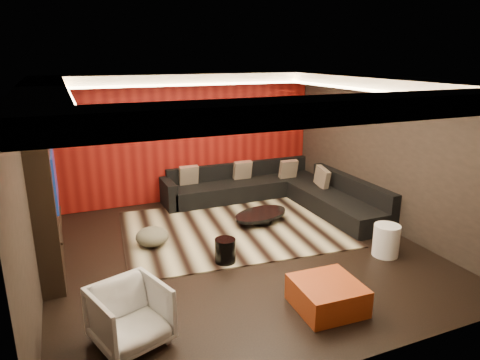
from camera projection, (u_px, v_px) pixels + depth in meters
name	position (u px, v px, depth m)	size (l,w,h in m)	color
floor	(237.00, 251.00, 7.21)	(6.00, 6.00, 0.02)	black
ceiling	(237.00, 80.00, 6.41)	(6.00, 6.00, 0.02)	silver
wall_back	(185.00, 138.00, 9.47)	(6.00, 0.02, 2.80)	black
wall_left	(29.00, 194.00, 5.69)	(0.02, 6.00, 2.80)	black
wall_right	(387.00, 154.00, 7.94)	(0.02, 6.00, 2.80)	black
red_feature_wall	(186.00, 138.00, 9.43)	(5.98, 0.05, 2.78)	#6B0C0A
soffit_back	(187.00, 79.00, 8.83)	(6.00, 0.60, 0.22)	silver
soffit_front	(346.00, 109.00, 4.06)	(6.00, 0.60, 0.22)	silver
soffit_left	(42.00, 95.00, 5.44)	(0.60, 4.80, 0.22)	silver
soffit_right	(380.00, 84.00, 7.46)	(0.60, 4.80, 0.22)	silver
cove_back	(192.00, 85.00, 8.56)	(4.80, 0.08, 0.04)	#FFD899
cove_front	(325.00, 114.00, 4.39)	(4.80, 0.08, 0.04)	#FFD899
cove_left	(71.00, 101.00, 5.59)	(0.08, 4.80, 0.04)	#FFD899
cove_right	(364.00, 90.00, 7.35)	(0.08, 4.80, 0.04)	#FFD899
tv_surround	(45.00, 200.00, 6.36)	(0.30, 2.00, 2.20)	black
tv_screen	(54.00, 176.00, 6.32)	(0.04, 1.30, 0.80)	black
tv_shelf	(60.00, 223.00, 6.53)	(0.04, 1.60, 0.04)	black
rug	(232.00, 228.00, 8.11)	(4.00, 3.00, 0.02)	#BDB38A
coffee_table	(261.00, 217.00, 8.35)	(1.17, 1.17, 0.20)	black
drum_stool	(225.00, 251.00, 6.74)	(0.33, 0.33, 0.39)	black
striped_pouf	(152.00, 237.00, 7.34)	(0.56, 0.56, 0.31)	#B8B38E
white_side_table	(386.00, 240.00, 6.98)	(0.42, 0.42, 0.53)	white
orange_ottoman	(327.00, 295.00, 5.55)	(0.82, 0.82, 0.36)	#A44E15
armchair	(130.00, 316.00, 4.81)	(0.76, 0.79, 0.71)	silver
sectional_sofa	(277.00, 192.00, 9.43)	(3.65, 3.50, 0.75)	black
throw_pillows	(260.00, 173.00, 9.62)	(2.89, 1.65, 0.50)	beige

